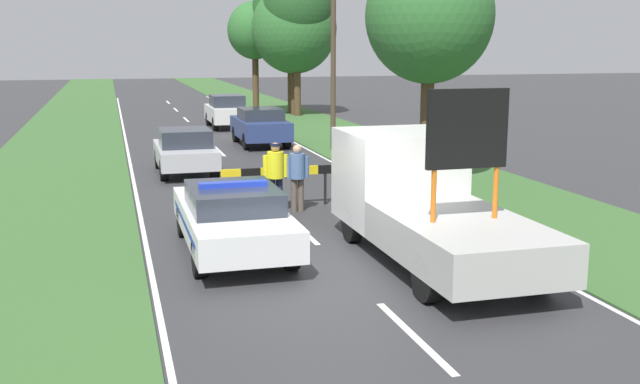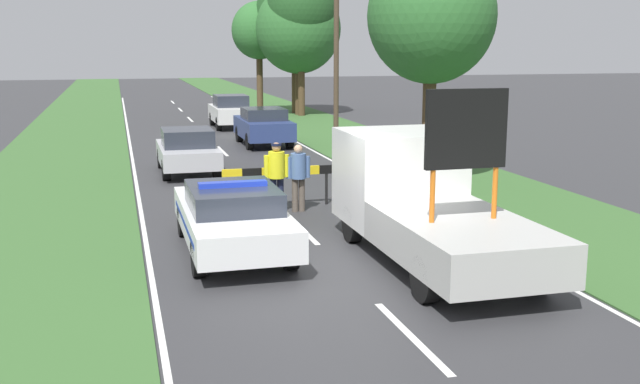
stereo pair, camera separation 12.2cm
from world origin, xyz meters
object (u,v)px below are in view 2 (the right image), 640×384
Objects in this scene: pedestrian_civilian at (298,172)px; roadside_tree_near_left at (295,19)px; roadside_tree_near_right at (301,11)px; police_car at (233,217)px; work_truck at (421,199)px; traffic_cone_near_police at (233,203)px; utility_pole at (336,31)px; roadside_tree_mid_right at (259,31)px; police_officer at (277,171)px; queued_car_sedan_silver at (188,150)px; roadside_tree_mid_left at (432,17)px; road_barrier at (281,174)px; traffic_cone_near_truck at (255,196)px; queued_car_hatch_blue at (263,126)px; traffic_cone_centre_front at (349,186)px; queued_car_van_white at (231,111)px; roadside_tree_far_left at (298,29)px.

pedestrian_civilian is 0.21× the size of roadside_tree_near_left.
police_car is at bearing -106.49° from roadside_tree_near_right.
work_truck is 8.46× the size of traffic_cone_near_police.
roadside_tree_mid_right is at bearing 89.68° from utility_pole.
police_officer reaches higher than pedestrian_civilian.
queued_car_sedan_silver is 0.49× the size of roadside_tree_near_left.
road_barrier is at bearing -156.85° from roadside_tree_mid_left.
traffic_cone_near_police is at bearing -107.39° from roadside_tree_near_right.
roadside_tree_near_left is (4.68, 30.42, 4.42)m from work_truck.
police_officer is 0.54m from pedestrian_civilian.
queued_car_hatch_blue is (2.48, 11.65, 0.52)m from traffic_cone_near_truck.
queued_car_sedan_silver is at bearing 128.84° from traffic_cone_centre_front.
queued_car_van_white is 0.45× the size of utility_pole.
traffic_cone_near_truck is at bearing -66.93° from work_truck.
traffic_cone_centre_front is at bearing 27.90° from traffic_cone_near_police.
road_barrier is 0.37× the size of roadside_tree_near_left.
queued_car_hatch_blue reaches higher than traffic_cone_near_truck.
roadside_tree_mid_right reaches higher than pedestrian_civilian.
roadside_tree_near_left is at bearing 88.63° from roadside_tree_near_right.
work_truck is 5.99m from traffic_cone_centre_front.
traffic_cone_near_police is 1.34× the size of traffic_cone_near_truck.
roadside_tree_far_left is at bearing -43.58° from roadside_tree_mid_right.
traffic_cone_near_police is 28.06m from roadside_tree_mid_right.
queued_car_van_white is 8.97m from roadside_tree_mid_right.
roadside_tree_near_right is (7.00, 23.55, 5.62)m from traffic_cone_near_truck.
queued_car_van_white is (2.16, 18.51, 0.55)m from traffic_cone_near_truck.
roadside_tree_mid_left is at bearing 25.73° from traffic_cone_near_police.
queued_car_van_white is at bearing 86.38° from police_car.
queued_car_van_white is at bearing 81.65° from traffic_cone_near_police.
traffic_cone_near_truck is at bearing -105.58° from roadside_tree_near_left.
queued_car_hatch_blue is at bearing 92.70° from queued_car_van_white.
roadside_tree_near_right is (8.15, 17.95, 5.16)m from queued_car_sedan_silver.
roadside_tree_near_right is at bearing 86.16° from roadside_tree_mid_left.
roadside_tree_near_right is at bearing -106.16° from police_officer.
queued_car_van_white is at bearing -90.89° from work_truck.
queued_car_hatch_blue is at bearing -100.48° from police_officer.
roadside_tree_near_left is at bearing 86.95° from roadside_tree_far_left.
roadside_tree_mid_right reaches higher than police_officer.
roadside_tree_mid_left is (5.13, 2.72, 3.80)m from police_officer.
utility_pole is at bearing 139.34° from queued_car_hatch_blue.
traffic_cone_near_police is at bearing -123.31° from traffic_cone_near_truck.
work_truck reaches higher than pedestrian_civilian.
traffic_cone_centre_front is at bearing -100.23° from roadside_tree_far_left.
roadside_tree_near_left is (7.76, 26.33, 5.17)m from traffic_cone_near_police.
traffic_cone_near_truck is at bearing -160.88° from roadside_tree_mid_left.
utility_pole reaches higher than roadside_tree_mid_left.
queued_car_sedan_silver is 21.82m from roadside_tree_near_left.
roadside_tree_mid_right reaches higher than work_truck.
roadside_tree_mid_right is (2.69, 31.18, 3.72)m from work_truck.
police_officer is 0.22× the size of roadside_tree_near_left.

